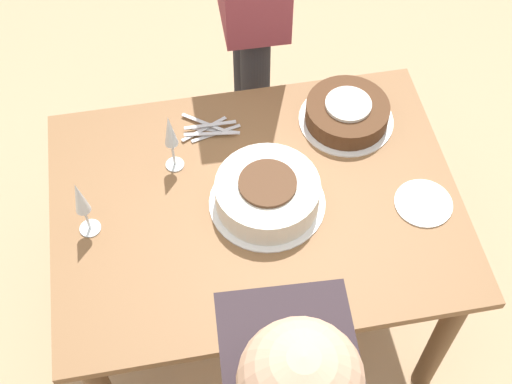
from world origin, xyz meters
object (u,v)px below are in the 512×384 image
at_px(cake_center_white, 267,194).
at_px(wine_glass_near, 80,200).
at_px(cake_front_chocolate, 347,113).
at_px(wine_glass_far, 170,134).

height_order(cake_center_white, wine_glass_near, wine_glass_near).
distance_m(cake_front_chocolate, wine_glass_near, 0.90).
bearing_deg(wine_glass_far, cake_front_chocolate, -171.73).
xyz_separation_m(cake_front_chocolate, wine_glass_near, (0.85, 0.27, 0.11)).
bearing_deg(cake_center_white, wine_glass_near, -0.26).
bearing_deg(cake_center_white, cake_front_chocolate, -138.86).
height_order(wine_glass_near, wine_glass_far, wine_glass_far).
relative_size(cake_front_chocolate, wine_glass_far, 1.37).
distance_m(cake_center_white, cake_front_chocolate, 0.42).
height_order(cake_front_chocolate, wine_glass_far, wine_glass_far).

